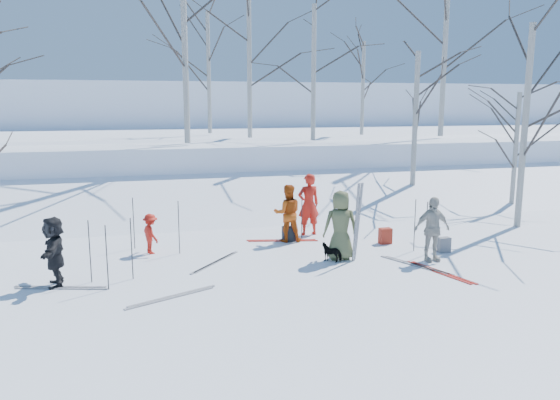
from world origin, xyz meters
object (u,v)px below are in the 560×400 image
object	(u,v)px
skier_cream_east	(432,229)
backpack_dark	(289,234)
skier_red_north	(309,204)
skier_grey_west	(54,251)
backpack_grey	(444,245)
skier_olive_center	(340,225)
skier_redor_behind	(288,213)
dog	(332,252)
backpack_red	(385,236)
skier_red_seated	(151,234)

from	to	relation	value
skier_cream_east	backpack_dark	bearing A→B (deg)	135.60
skier_red_north	skier_grey_west	distance (m)	7.01
backpack_dark	skier_red_north	bearing A→B (deg)	37.83
skier_grey_west	backpack_grey	size ratio (longest dim) A/B	3.84
skier_olive_center	skier_grey_west	xyz separation A→B (m)	(-6.37, -0.31, -0.11)
skier_redor_behind	backpack_dark	xyz separation A→B (m)	(0.04, 0.02, -0.58)
dog	backpack_red	world-z (taller)	dog
skier_red_north	backpack_grey	world-z (taller)	skier_red_north
skier_redor_behind	skier_red_seated	world-z (taller)	skier_redor_behind
skier_olive_center	dog	size ratio (longest dim) A/B	3.23
skier_red_north	skier_cream_east	size ratio (longest dim) A/B	1.13
backpack_dark	skier_redor_behind	bearing A→B (deg)	-158.97
skier_olive_center	skier_red_north	bearing A→B (deg)	-82.61
skier_olive_center	backpack_red	world-z (taller)	skier_olive_center
skier_cream_east	skier_red_seated	bearing A→B (deg)	159.27
skier_red_north	backpack_dark	bearing A→B (deg)	34.03
backpack_red	backpack_grey	xyz separation A→B (m)	(1.06, -1.16, -0.02)
backpack_grey	skier_grey_west	bearing A→B (deg)	-178.50
skier_redor_behind	skier_grey_west	bearing A→B (deg)	30.20
skier_red_seated	skier_cream_east	xyz separation A→B (m)	(6.46, -2.35, 0.27)
skier_red_seated	backpack_red	size ratio (longest dim) A/B	2.41
backpack_red	backpack_dark	world-z (taller)	backpack_red
skier_redor_behind	skier_olive_center	bearing A→B (deg)	119.05
skier_red_north	skier_red_seated	xyz separation A→B (m)	(-4.41, -0.88, -0.37)
skier_red_north	skier_redor_behind	bearing A→B (deg)	33.30
skier_cream_east	backpack_red	xyz separation A→B (m)	(-0.35, 1.75, -0.57)
skier_olive_center	dog	xyz separation A→B (m)	(-0.24, -0.09, -0.62)
skier_cream_east	skier_grey_west	size ratio (longest dim) A/B	1.06
skier_grey_west	backpack_red	world-z (taller)	skier_grey_west
skier_redor_behind	dog	xyz separation A→B (m)	(0.53, -2.07, -0.56)
skier_olive_center	skier_redor_behind	world-z (taller)	skier_olive_center
skier_olive_center	skier_cream_east	distance (m)	2.17
backpack_grey	skier_redor_behind	bearing A→B (deg)	149.86
skier_red_north	backpack_red	size ratio (longest dim) A/B	4.19
skier_red_north	skier_grey_west	bearing A→B (deg)	20.50
skier_olive_center	skier_redor_behind	size ratio (longest dim) A/B	1.07
skier_olive_center	backpack_dark	world-z (taller)	skier_olive_center
skier_redor_behind	backpack_red	size ratio (longest dim) A/B	3.73
dog	backpack_red	distance (m)	2.28
skier_grey_west	dog	xyz separation A→B (m)	(6.13, 0.22, -0.51)
skier_grey_west	skier_cream_east	bearing A→B (deg)	83.14
skier_grey_west	backpack_dark	world-z (taller)	skier_grey_west
skier_redor_behind	backpack_red	distance (m)	2.69
skier_cream_east	backpack_grey	world-z (taller)	skier_cream_east
skier_red_seated	backpack_grey	xyz separation A→B (m)	(7.17, -1.76, -0.32)
skier_cream_east	dog	distance (m)	2.44
skier_cream_east	backpack_grey	bearing A→B (deg)	39.18
skier_red_north	skier_redor_behind	distance (m)	0.98
skier_olive_center	skier_red_north	xyz separation A→B (m)	(0.01, 2.57, 0.04)
skier_redor_behind	skier_red_north	bearing A→B (deg)	-134.94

